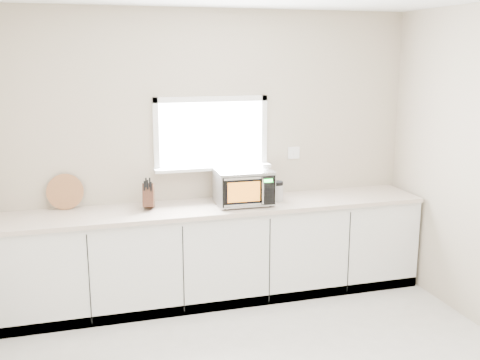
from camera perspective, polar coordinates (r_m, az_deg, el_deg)
name	(u,v)px	position (r m, az deg, el deg)	size (l,w,h in m)	color
back_wall	(211,152)	(5.40, -2.96, 2.81)	(4.00, 0.17, 2.70)	#B6AB90
cabinets	(219,254)	(5.36, -2.12, -7.49)	(3.92, 0.60, 0.88)	silver
countertop	(219,207)	(5.21, -2.13, -2.77)	(3.92, 0.64, 0.04)	beige
microwave	(244,186)	(5.19, 0.38, -0.65)	(0.52, 0.43, 0.33)	black
knife_block	(149,195)	(5.12, -9.28, -1.50)	(0.14, 0.22, 0.30)	#4C2C1B
cutting_board	(65,192)	(5.26, -17.34, -1.14)	(0.32, 0.32, 0.02)	#A96241
coffee_grinder	(277,191)	(5.33, 3.81, -1.13)	(0.11, 0.11, 0.19)	#B0B2B7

